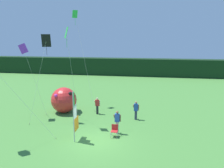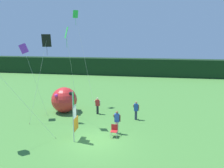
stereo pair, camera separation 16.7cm
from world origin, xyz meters
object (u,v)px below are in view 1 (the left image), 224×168
(folding_chair, at_px, (114,130))
(kite_purple_box_1, at_px, (23,49))
(person_mid_field, at_px, (97,105))
(person_far_left, at_px, (136,110))
(person_near_banner, at_px, (117,122))
(kite_black_diamond_3, at_px, (46,44))
(kite_green_diamond_0, at_px, (76,21))
(banner_flag, at_px, (75,117))
(kite_green_diamond_2, at_px, (67,38))
(inflatable_balloon, at_px, (64,100))

(folding_chair, distance_m, kite_purple_box_1, 10.67)
(person_mid_field, height_order, person_far_left, person_far_left)
(person_near_banner, relative_size, kite_black_diamond_3, 0.24)
(person_mid_field, bearing_deg, kite_purple_box_1, -164.41)
(folding_chair, relative_size, kite_purple_box_1, 0.13)
(person_near_banner, relative_size, kite_green_diamond_0, 0.18)
(banner_flag, height_order, kite_green_diamond_0, kite_green_diamond_0)
(kite_green_diamond_2, relative_size, kite_black_diamond_3, 1.07)
(folding_chair, bearing_deg, banner_flag, -157.55)
(folding_chair, distance_m, kite_green_diamond_0, 12.19)
(kite_black_diamond_3, bearing_deg, person_near_banner, -17.98)
(person_mid_field, xyz_separation_m, kite_green_diamond_0, (-2.70, 2.75, 7.87))
(inflatable_balloon, bearing_deg, kite_black_diamond_3, -105.46)
(inflatable_balloon, xyz_separation_m, kite_green_diamond_0, (0.59, 2.78, 7.49))
(inflatable_balloon, xyz_separation_m, folding_chair, (5.68, -4.66, -0.72))
(kite_green_diamond_0, relative_size, kite_purple_box_1, 1.47)
(person_mid_field, height_order, kite_purple_box_1, kite_purple_box_1)
(kite_green_diamond_0, bearing_deg, kite_purple_box_1, -127.59)
(person_far_left, xyz_separation_m, kite_purple_box_1, (-9.85, -0.81, 5.31))
(folding_chair, bearing_deg, kite_green_diamond_0, 124.40)
(kite_purple_box_1, bearing_deg, folding_chair, -19.20)
(kite_purple_box_1, bearing_deg, kite_green_diamond_0, 52.41)
(banner_flag, bearing_deg, kite_purple_box_1, 145.50)
(banner_flag, height_order, folding_chair, banner_flag)
(kite_green_diamond_2, bearing_deg, inflatable_balloon, 119.58)
(inflatable_balloon, relative_size, kite_green_diamond_2, 0.31)
(person_near_banner, height_order, kite_purple_box_1, kite_purple_box_1)
(person_far_left, height_order, inflatable_balloon, inflatable_balloon)
(kite_green_diamond_0, bearing_deg, folding_chair, -55.60)
(person_far_left, bearing_deg, kite_green_diamond_0, 150.31)
(person_mid_field, xyz_separation_m, person_far_left, (3.71, -0.90, 0.04))
(person_near_banner, bearing_deg, person_mid_field, 121.13)
(person_mid_field, xyz_separation_m, kite_black_diamond_3, (-3.87, -2.09, 5.81))
(kite_green_diamond_0, bearing_deg, inflatable_balloon, -102.04)
(person_near_banner, distance_m, kite_black_diamond_3, 8.80)
(kite_green_diamond_0, bearing_deg, kite_black_diamond_3, -103.51)
(person_mid_field, height_order, kite_green_diamond_2, kite_green_diamond_2)
(person_mid_field, relative_size, kite_green_diamond_2, 0.20)
(person_mid_field, bearing_deg, kite_green_diamond_0, 134.49)
(banner_flag, xyz_separation_m, kite_green_diamond_2, (-1.45, 2.90, 5.42))
(inflatable_balloon, height_order, kite_black_diamond_3, kite_black_diamond_3)
(person_near_banner, distance_m, folding_chair, 0.70)
(person_mid_field, bearing_deg, person_far_left, -13.69)
(folding_chair, bearing_deg, inflatable_balloon, 140.68)
(banner_flag, xyz_separation_m, folding_chair, (2.63, 1.09, -1.23))
(kite_green_diamond_2, bearing_deg, kite_green_diamond_0, 100.27)
(inflatable_balloon, distance_m, kite_green_diamond_0, 8.01)
(person_far_left, bearing_deg, person_near_banner, -110.22)
(kite_green_diamond_0, distance_m, kite_black_diamond_3, 5.39)
(kite_black_diamond_3, bearing_deg, kite_green_diamond_0, 76.49)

